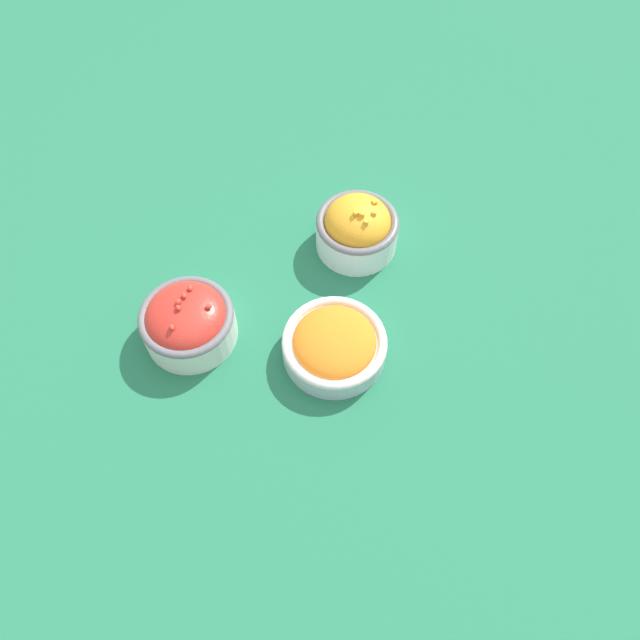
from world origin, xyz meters
name	(u,v)px	position (x,y,z in m)	size (l,w,h in m)	color
ground_plane	(320,331)	(0.00, 0.00, 0.00)	(3.00, 3.00, 0.00)	#23704C
bowl_cherry_tomatoes	(188,321)	(-0.06, 0.16, 0.04)	(0.12, 0.12, 0.08)	silver
bowl_carrots	(334,344)	(-0.02, -0.03, 0.02)	(0.14, 0.14, 0.05)	#B2C1CC
bowl_squash	(354,227)	(0.16, 0.00, 0.04)	(0.12, 0.12, 0.09)	white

